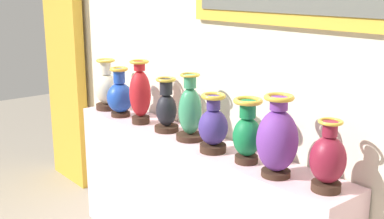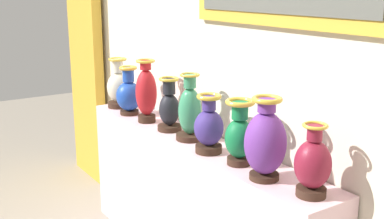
% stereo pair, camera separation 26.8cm
% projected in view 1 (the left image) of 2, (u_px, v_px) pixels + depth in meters
% --- Properties ---
extents(display_shelf, '(2.03, 0.30, 0.82)m').
position_uv_depth(display_shelf, '(192.00, 206.00, 2.83)').
color(display_shelf, beige).
rests_on(display_shelf, ground_plane).
extents(back_wall, '(4.33, 0.14, 3.14)m').
position_uv_depth(back_wall, '(222.00, 1.00, 2.66)').
color(back_wall, beige).
rests_on(back_wall, ground_plane).
extents(curtain_gold, '(0.56, 0.08, 2.89)m').
position_uv_depth(curtain_gold, '(62.00, 12.00, 3.96)').
color(curtain_gold, gold).
rests_on(curtain_gold, ground_plane).
extents(vase_ivory, '(0.16, 0.16, 0.35)m').
position_uv_depth(vase_ivory, '(107.00, 89.00, 3.35)').
color(vase_ivory, '#382319').
rests_on(vase_ivory, display_shelf).
extents(vase_sapphire, '(0.17, 0.17, 0.32)m').
position_uv_depth(vase_sapphire, '(120.00, 96.00, 3.17)').
color(vase_sapphire, '#382319').
rests_on(vase_sapphire, display_shelf).
extents(vase_crimson, '(0.13, 0.13, 0.39)m').
position_uv_depth(vase_crimson, '(140.00, 94.00, 2.99)').
color(vase_crimson, '#382319').
rests_on(vase_crimson, display_shelf).
extents(vase_onyx, '(0.14, 0.14, 0.32)m').
position_uv_depth(vase_onyx, '(166.00, 109.00, 2.84)').
color(vase_onyx, '#382319').
rests_on(vase_onyx, display_shelf).
extents(vase_jade, '(0.16, 0.16, 0.37)m').
position_uv_depth(vase_jade, '(190.00, 112.00, 2.68)').
color(vase_jade, '#382319').
rests_on(vase_jade, display_shelf).
extents(vase_indigo, '(0.15, 0.15, 0.31)m').
position_uv_depth(vase_indigo, '(213.00, 126.00, 2.49)').
color(vase_indigo, '#382319').
rests_on(vase_indigo, display_shelf).
extents(vase_emerald, '(0.14, 0.14, 0.32)m').
position_uv_depth(vase_emerald, '(247.00, 133.00, 2.33)').
color(vase_emerald, '#382319').
rests_on(vase_emerald, display_shelf).
extents(vase_violet, '(0.19, 0.19, 0.38)m').
position_uv_depth(vase_violet, '(277.00, 139.00, 2.16)').
color(vase_violet, '#382319').
rests_on(vase_violet, display_shelf).
extents(vase_burgundy, '(0.15, 0.15, 0.31)m').
position_uv_depth(vase_burgundy, '(328.00, 160.00, 2.01)').
color(vase_burgundy, '#382319').
rests_on(vase_burgundy, display_shelf).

